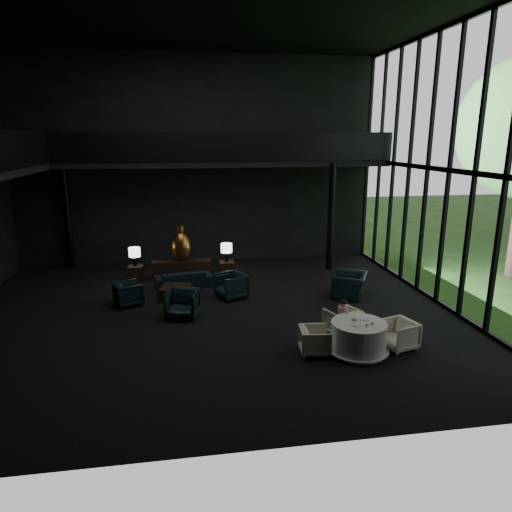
{
  "coord_description": "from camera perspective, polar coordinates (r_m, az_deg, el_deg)",
  "views": [
    {
      "loc": [
        -0.64,
        -12.26,
        4.9
      ],
      "look_at": [
        1.39,
        0.5,
        1.55
      ],
      "focal_mm": 32.0,
      "sensor_mm": 36.0,
      "label": 1
    }
  ],
  "objects": [
    {
      "name": "floor",
      "position": [
        13.22,
        -5.68,
        -7.29
      ],
      "size": [
        14.0,
        12.0,
        0.02
      ],
      "primitive_type": "cube",
      "color": "black",
      "rests_on": "ground"
    },
    {
      "name": "ceiling",
      "position": [
        12.66,
        -6.71,
        28.63
      ],
      "size": [
        14.0,
        12.0,
        0.02
      ],
      "primitive_type": "cube",
      "color": "black",
      "rests_on": "ground"
    },
    {
      "name": "wall_back",
      "position": [
        18.29,
        -7.19,
        11.62
      ],
      "size": [
        14.0,
        0.04,
        8.0
      ],
      "primitive_type": "cube",
      "color": "black",
      "rests_on": "ground"
    },
    {
      "name": "wall_front",
      "position": [
        6.35,
        -3.21,
        6.36
      ],
      "size": [
        14.0,
        0.04,
        8.0
      ],
      "primitive_type": "cube",
      "color": "black",
      "rests_on": "ground"
    },
    {
      "name": "curtain_wall",
      "position": [
        14.44,
        23.02,
        9.84
      ],
      "size": [
        0.2,
        12.0,
        8.0
      ],
      "primitive_type": null,
      "color": "black",
      "rests_on": "ground"
    },
    {
      "name": "mezzanine_back",
      "position": [
        17.36,
        -3.7,
        11.55
      ],
      "size": [
        12.0,
        2.0,
        0.25
      ],
      "primitive_type": "cube",
      "color": "black",
      "rests_on": "wall_back"
    },
    {
      "name": "railing_left",
      "position": [
        13.01,
        -29.27,
        11.42
      ],
      "size": [
        0.06,
        12.0,
        1.0
      ],
      "primitive_type": "cube",
      "color": "black",
      "rests_on": "mezzanine_left"
    },
    {
      "name": "railing_back",
      "position": [
        16.34,
        -3.39,
        13.47
      ],
      "size": [
        12.0,
        0.06,
        1.0
      ],
      "primitive_type": "cube",
      "color": "black",
      "rests_on": "mezzanine_back"
    },
    {
      "name": "column_nw",
      "position": [
        18.7,
        -22.49,
        4.52
      ],
      "size": [
        0.24,
        0.24,
        4.0
      ],
      "primitive_type": "cylinder",
      "color": "black",
      "rests_on": "floor"
    },
    {
      "name": "column_ne",
      "position": [
        17.39,
        9.34,
        4.75
      ],
      "size": [
        0.24,
        0.24,
        4.0
      ],
      "primitive_type": "cylinder",
      "color": "black",
      "rests_on": "floor"
    },
    {
      "name": "console",
      "position": [
        16.55,
        -9.24,
        -1.67
      ],
      "size": [
        2.08,
        0.47,
        0.66
      ],
      "primitive_type": "cube",
      "color": "black",
      "rests_on": "floor"
    },
    {
      "name": "bronze_urn",
      "position": [
        16.35,
        -9.37,
        1.29
      ],
      "size": [
        0.68,
        0.68,
        1.27
      ],
      "color": "#B16825",
      "rests_on": "console"
    },
    {
      "name": "side_table_left",
      "position": [
        16.62,
        -14.76,
        -2.1
      ],
      "size": [
        0.5,
        0.5,
        0.55
      ],
      "primitive_type": "cube",
      "color": "black",
      "rests_on": "floor"
    },
    {
      "name": "table_lamp_left",
      "position": [
        16.39,
        -14.94,
        0.38
      ],
      "size": [
        0.4,
        0.4,
        0.66
      ],
      "color": "black",
      "rests_on": "side_table_left"
    },
    {
      "name": "side_table_right",
      "position": [
        16.54,
        -3.69,
        -1.65
      ],
      "size": [
        0.53,
        0.53,
        0.59
      ],
      "primitive_type": "cube",
      "color": "black",
      "rests_on": "floor"
    },
    {
      "name": "table_lamp_right",
      "position": [
        16.28,
        -3.71,
        0.91
      ],
      "size": [
        0.4,
        0.4,
        0.67
      ],
      "color": "black",
      "rests_on": "side_table_right"
    },
    {
      "name": "sofa",
      "position": [
        15.66,
        -9.08,
        -2.6
      ],
      "size": [
        1.76,
        0.78,
        0.66
      ],
      "primitive_type": "imported",
      "rotation": [
        0.0,
        0.0,
        3.32
      ],
      "color": "black",
      "rests_on": "floor"
    },
    {
      "name": "lounge_armchair_west",
      "position": [
        14.28,
        -15.65,
        -4.4
      ],
      "size": [
        0.95,
        0.98,
        0.79
      ],
      "primitive_type": "imported",
      "rotation": [
        0.0,
        0.0,
        1.96
      ],
      "color": "black",
      "rests_on": "floor"
    },
    {
      "name": "lounge_armchair_east",
      "position": [
        14.36,
        -3.11,
        -3.37
      ],
      "size": [
        1.18,
        1.21,
        0.97
      ],
      "primitive_type": "imported",
      "rotation": [
        0.0,
        0.0,
        -1.18
      ],
      "color": "black",
      "rests_on": "floor"
    },
    {
      "name": "lounge_armchair_south",
      "position": [
        12.96,
        -9.21,
        -5.57
      ],
      "size": [
        1.13,
        1.09,
        0.97
      ],
      "primitive_type": "imported",
      "rotation": [
        0.0,
        0.0,
        -0.26
      ],
      "color": "#14252D",
      "rests_on": "floor"
    },
    {
      "name": "window_armchair",
      "position": [
        14.75,
        11.65,
        -2.95
      ],
      "size": [
        1.29,
        1.48,
        1.09
      ],
      "primitive_type": "imported",
      "rotation": [
        0.0,
        0.0,
        -2.06
      ],
      "color": "black",
      "rests_on": "floor"
    },
    {
      "name": "coffee_table",
      "position": [
        14.59,
        -9.99,
        -4.5
      ],
      "size": [
        1.06,
        1.06,
        0.39
      ],
      "primitive_type": "cube",
      "rotation": [
        0.0,
        0.0,
        -0.25
      ],
      "color": "black",
      "rests_on": "floor"
    },
    {
      "name": "dining_table",
      "position": [
        11.11,
        12.65,
        -10.14
      ],
      "size": [
        1.46,
        1.46,
        0.75
      ],
      "color": "white",
      "rests_on": "floor"
    },
    {
      "name": "dining_chair_north",
      "position": [
        11.95,
        10.76,
        -7.94
      ],
      "size": [
        0.96,
        0.93,
        0.77
      ],
      "primitive_type": "imported",
      "rotation": [
        0.0,
        0.0,
        3.53
      ],
      "color": "beige",
      "rests_on": "floor"
    },
    {
      "name": "dining_chair_east",
      "position": [
        11.55,
        17.36,
        -9.24
      ],
      "size": [
        0.86,
        0.89,
        0.75
      ],
      "primitive_type": "imported",
      "rotation": [
        0.0,
        0.0,
        -1.28
      ],
      "color": "beige",
      "rests_on": "floor"
    },
    {
      "name": "dining_chair_west",
      "position": [
        10.91,
        7.37,
        -10.43
      ],
      "size": [
        0.64,
        0.67,
        0.64
      ],
      "primitive_type": "imported",
      "rotation": [
        0.0,
        0.0,
        1.47
      ],
      "color": "beige",
      "rests_on": "floor"
    },
    {
      "name": "child",
      "position": [
        11.7,
        10.84,
        -6.67
      ],
      "size": [
        0.25,
        0.25,
        0.54
      ],
      "rotation": [
        0.0,
        0.0,
        3.14
      ],
      "color": "pink",
      "rests_on": "dining_chair_north"
    },
    {
      "name": "plate_a",
      "position": [
        10.77,
        12.47,
        -8.44
      ],
      "size": [
        0.27,
        0.27,
        0.01
      ],
      "primitive_type": "cylinder",
      "rotation": [
        0.0,
        0.0,
        -0.28
      ],
      "color": "white",
      "rests_on": "dining_table"
    },
    {
      "name": "plate_b",
      "position": [
        11.15,
        13.4,
        -7.69
      ],
      "size": [
        0.31,
        0.31,
        0.02
      ],
      "primitive_type": "cylinder",
      "rotation": [
        0.0,
        0.0,
        0.34
      ],
      "color": "white",
      "rests_on": "dining_table"
    },
    {
      "name": "saucer",
      "position": [
        10.88,
        14.28,
        -8.32
      ],
      "size": [
        0.18,
        0.18,
        0.01
      ],
      "primitive_type": "cylinder",
      "rotation": [
        0.0,
        0.0,
        0.42
      ],
      "color": "white",
      "rests_on": "dining_table"
    },
    {
      "name": "coffee_cup",
      "position": [
        10.9,
        14.34,
        -8.07
      ],
      "size": [
        0.1,
        0.1,
        0.06
      ],
      "primitive_type": "cylinder",
      "rotation": [
        0.0,
        0.0,
        -0.33
      ],
      "color": "white",
      "rests_on": "saucer"
    },
    {
      "name": "cereal_bowl",
      "position": [
        11.05,
        12.22,
        -7.65
      ],
      "size": [
        0.15,
        0.15,
        0.07
      ],
      "primitive_type": "ellipsoid",
      "color": "white",
      "rests_on": "dining_table"
    },
    {
      "name": "cream_pot",
      "position": [
        10.74,
        13.63,
        -8.43
      ],
      "size": [
        0.07,
        0.07,
        0.06
      ],
      "primitive_type": "cylinder",
      "rotation": [
        0.0,
        0.0,
        0.27
      ],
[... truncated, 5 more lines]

